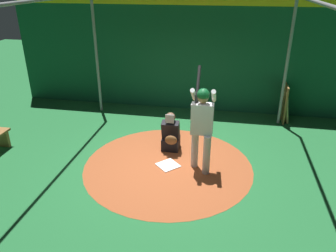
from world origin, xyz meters
name	(u,v)px	position (x,y,z in m)	size (l,w,h in m)	color
ground_plane	(168,166)	(0.00, 0.00, 0.00)	(26.70, 26.70, 0.00)	#216633
dirt_circle	(168,165)	(0.00, 0.00, 0.00)	(3.64, 3.64, 0.01)	#9E4C28
home_plate	(168,165)	(0.00, 0.00, 0.01)	(0.42, 0.42, 0.01)	white
batter	(202,122)	(0.01, 0.69, 1.10)	(0.68, 0.49, 2.14)	#BCBCC0
catcher	(171,135)	(-0.73, -0.07, 0.37)	(0.58, 0.40, 0.95)	black
back_wall	(190,55)	(-3.53, 0.00, 1.66)	(0.23, 10.70, 3.28)	#145133
cage_frame	(168,60)	(0.00, 0.00, 2.32)	(5.71, 5.32, 3.36)	gray
bat_rack	(284,101)	(-3.29, 2.77, 0.49)	(1.18, 0.21, 1.05)	olive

